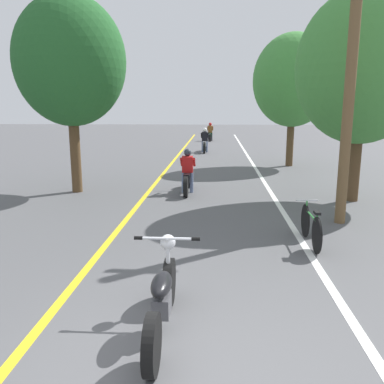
# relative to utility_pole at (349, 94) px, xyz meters

# --- Properties ---
(ground_plane) EXTENTS (120.00, 120.00, 0.00)m
(ground_plane) POSITION_rel_utility_pole_xyz_m (-3.37, -5.77, -2.94)
(ground_plane) COLOR #515154
(lane_stripe_center) EXTENTS (0.14, 48.00, 0.01)m
(lane_stripe_center) POSITION_rel_utility_pole_xyz_m (-5.07, 7.00, -2.94)
(lane_stripe_center) COLOR yellow
(lane_stripe_center) RESTS_ON ground
(lane_stripe_edge) EXTENTS (0.14, 48.00, 0.01)m
(lane_stripe_edge) POSITION_rel_utility_pole_xyz_m (-1.17, 7.00, -2.94)
(lane_stripe_edge) COLOR white
(lane_stripe_edge) RESTS_ON ground
(utility_pole) EXTENTS (1.10, 0.24, 5.71)m
(utility_pole) POSITION_rel_utility_pole_xyz_m (0.00, 0.00, 0.00)
(utility_pole) COLOR brown
(utility_pole) RESTS_ON ground
(roadside_tree_right_near) EXTENTS (3.62, 3.26, 5.81)m
(roadside_tree_right_near) POSITION_rel_utility_pole_xyz_m (1.03, 2.35, 0.77)
(roadside_tree_right_near) COLOR #513A23
(roadside_tree_right_near) RESTS_ON ground
(roadside_tree_right_far) EXTENTS (3.55, 3.20, 5.87)m
(roadside_tree_right_far) POSITION_rel_utility_pole_xyz_m (0.44, 9.46, 0.87)
(roadside_tree_right_far) COLOR #513A23
(roadside_tree_right_far) RESTS_ON ground
(roadside_tree_left) EXTENTS (3.38, 3.04, 5.96)m
(roadside_tree_left) POSITION_rel_utility_pole_xyz_m (-7.36, 3.12, 1.06)
(roadside_tree_left) COLOR #513A23
(roadside_tree_left) RESTS_ON ground
(motorcycle_foreground) EXTENTS (0.86, 2.16, 1.02)m
(motorcycle_foreground) POSITION_rel_utility_pole_xyz_m (-3.54, -4.95, -2.51)
(motorcycle_foreground) COLOR black
(motorcycle_foreground) RESTS_ON ground
(motorcycle_rider_lead) EXTENTS (0.50, 2.16, 1.39)m
(motorcycle_rider_lead) POSITION_rel_utility_pole_xyz_m (-3.82, 3.27, -2.42)
(motorcycle_rider_lead) COLOR black
(motorcycle_rider_lead) RESTS_ON ground
(motorcycle_rider_mid) EXTENTS (0.50, 2.12, 1.46)m
(motorcycle_rider_mid) POSITION_rel_utility_pole_xyz_m (-3.62, 15.07, -2.39)
(motorcycle_rider_mid) COLOR black
(motorcycle_rider_mid) RESTS_ON ground
(motorcycle_rider_far) EXTENTS (0.50, 2.10, 1.45)m
(motorcycle_rider_far) POSITION_rel_utility_pole_xyz_m (-3.43, 23.43, -2.39)
(motorcycle_rider_far) COLOR black
(motorcycle_rider_far) RESTS_ON ground
(bicycle_parked) EXTENTS (0.44, 1.69, 0.80)m
(bicycle_parked) POSITION_rel_utility_pole_xyz_m (-1.04, -1.61, -2.57)
(bicycle_parked) COLOR black
(bicycle_parked) RESTS_ON ground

